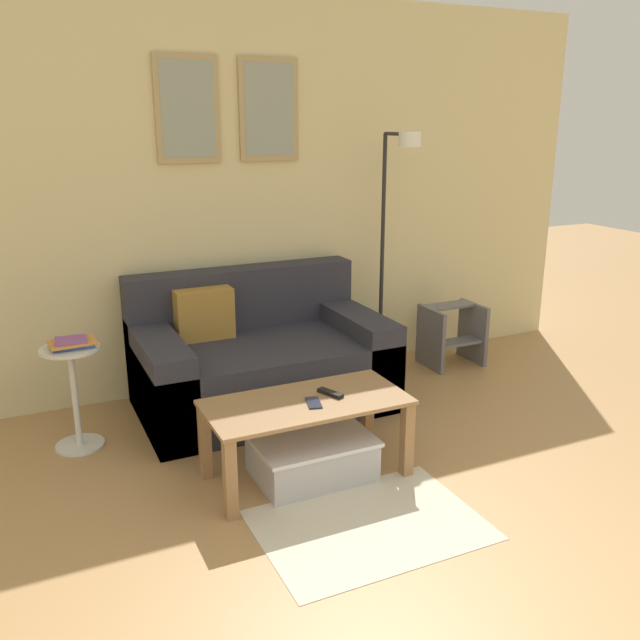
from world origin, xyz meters
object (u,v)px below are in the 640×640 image
Objects in this scene: remote_control at (330,393)px; cell_phone at (314,403)px; couch at (259,361)px; floor_lamp at (393,235)px; coffee_table at (306,415)px; storage_bin at (312,456)px; step_stool at (452,333)px; side_table at (74,388)px; book_stack at (72,343)px.

cell_phone is (-0.12, -0.06, -0.01)m from remote_control.
floor_lamp is at bearing 4.97° from couch.
storage_bin is (0.02, -0.01, -0.23)m from coffee_table.
cell_phone reaches higher than storage_bin.
storage_bin is at bearing -146.79° from step_stool.
couch is 1.14m from side_table.
book_stack reaches higher than step_stool.
floor_lamp is (1.09, 1.07, 0.91)m from storage_bin.
couch is 1.50× the size of coffee_table.
remote_control is at bearing 11.89° from storage_bin.
step_stool is (1.52, 1.05, -0.19)m from remote_control.
coffee_table is 0.10m from cell_phone.
side_table is 2.70m from step_stool.
cell_phone is (1.05, -0.90, 0.07)m from side_table.
side_table is 1.38m from cell_phone.
side_table is 1.44m from remote_control.
remote_control is (1.15, -0.82, -0.18)m from book_stack.
step_stool reaches higher than remote_control.
coffee_table is 1.33m from side_table.
storage_bin is at bearing -24.75° from coffee_table.
coffee_table is at bearing -136.64° from floor_lamp.
floor_lamp is 0.95m from step_stool.
book_stack is at bearing 122.36° from remote_control.
floor_lamp is (1.12, 1.06, 0.68)m from coffee_table.
coffee_table is 0.17m from remote_control.
coffee_table is at bearing 155.25° from storage_bin.
floor_lamp is 6.81× the size of book_stack.
book_stack is at bearing -175.15° from step_stool.
storage_bin is 1.02× the size of side_table.
couch is 1.17m from book_stack.
step_stool is at bearing 4.61° from side_table.
coffee_table is at bearing -39.47° from side_table.
remote_control is (0.14, 0.01, 0.09)m from coffee_table.
floor_lamp reaches higher than storage_bin.
storage_bin is at bearing -94.58° from couch.
book_stack is 0.55× the size of step_stool.
storage_bin is 1.78m from floor_lamp.
step_stool is at bearing 4.85° from book_stack.
side_table reaches higher than remote_control.
couch is 10.96× the size of cell_phone.
side_table is 2.37× the size of book_stack.
cell_phone is at bearing -94.74° from couch.
floor_lamp is at bearing 44.31° from storage_bin.
book_stack reaches higher than coffee_table.
couch reaches higher than storage_bin.
couch reaches higher than cell_phone.
cell_phone is at bearing -40.57° from side_table.
step_stool is at bearing 32.54° from coffee_table.
storage_bin is 4.01× the size of remote_control.
storage_bin is 4.30× the size of cell_phone.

